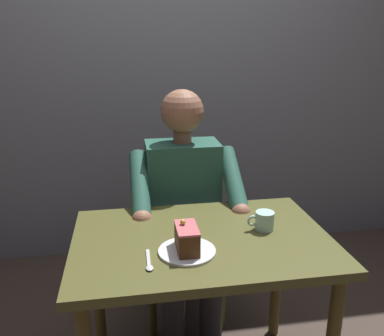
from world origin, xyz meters
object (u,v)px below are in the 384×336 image
at_px(dining_table, 202,260).
at_px(dessert_spoon, 149,263).
at_px(cake_slice, 187,238).
at_px(coffee_cup, 264,220).
at_px(seated_person, 185,211).
at_px(chair, 180,225).

relative_size(dining_table, dessert_spoon, 6.91).
height_order(cake_slice, coffee_cup, cake_slice).
bearing_deg(coffee_cup, dessert_spoon, 21.82).
xyz_separation_m(dining_table, seated_person, (-0.00, -0.45, 0.01)).
xyz_separation_m(seated_person, coffee_cup, (-0.26, 0.42, 0.13)).
bearing_deg(cake_slice, dining_table, -125.55).
xyz_separation_m(cake_slice, dessert_spoon, (0.14, 0.06, -0.05)).
bearing_deg(dining_table, chair, -90.00).
xyz_separation_m(seated_person, cake_slice, (0.08, 0.55, 0.14)).
distance_m(chair, coffee_cup, 0.70).
xyz_separation_m(dining_table, chair, (0.00, -0.62, -0.14)).
bearing_deg(chair, coffee_cup, 113.42).
height_order(dining_table, cake_slice, cake_slice).
relative_size(dining_table, coffee_cup, 8.98).
height_order(chair, seated_person, seated_person).
bearing_deg(cake_slice, chair, -95.96).
relative_size(cake_slice, coffee_cup, 1.23).
bearing_deg(dessert_spoon, dining_table, -142.68).
bearing_deg(cake_slice, seated_person, -97.79).
height_order(dining_table, coffee_cup, coffee_cup).
bearing_deg(coffee_cup, dining_table, 5.55).
relative_size(chair, dessert_spoon, 6.20).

